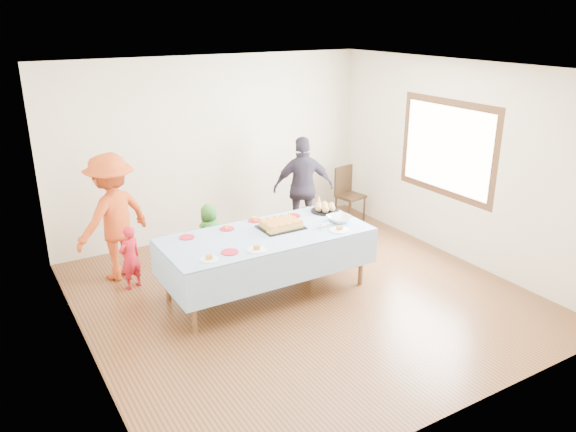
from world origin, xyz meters
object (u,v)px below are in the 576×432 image
at_px(birthday_cake, 281,225).
at_px(adult_left, 113,217).
at_px(dining_chair, 347,190).
at_px(party_table, 266,238).

bearing_deg(birthday_cake, adult_left, 142.17).
distance_m(dining_chair, adult_left, 3.88).
bearing_deg(adult_left, dining_chair, 158.69).
bearing_deg(dining_chair, party_table, -155.61).
xyz_separation_m(party_table, birthday_cake, (0.24, 0.07, 0.10)).
bearing_deg(adult_left, birthday_cake, 117.47).
distance_m(party_table, dining_chair, 2.91).
relative_size(birthday_cake, dining_chair, 0.58).
bearing_deg(adult_left, party_table, 111.53).
height_order(birthday_cake, dining_chair, dining_chair).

